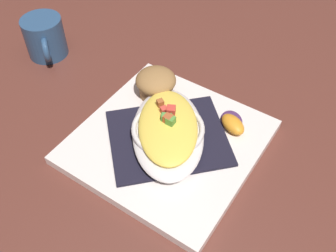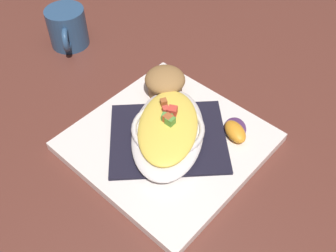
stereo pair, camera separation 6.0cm
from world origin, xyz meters
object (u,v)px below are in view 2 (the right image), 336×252
at_px(coffee_mug, 68,29).
at_px(orange_garnish, 235,131).
at_px(muffin, 165,82).
at_px(gratin_dish, 168,129).
at_px(square_plate, 168,142).

bearing_deg(coffee_mug, orange_garnish, -79.49).
height_order(orange_garnish, coffee_mug, coffee_mug).
bearing_deg(coffee_mug, muffin, -79.20).
bearing_deg(gratin_dish, square_plate, -133.98).
bearing_deg(orange_garnish, square_plate, 145.74).
height_order(gratin_dish, orange_garnish, gratin_dish).
bearing_deg(orange_garnish, muffin, 100.00).
xyz_separation_m(gratin_dish, orange_garnish, (0.09, -0.06, -0.01)).
height_order(square_plate, orange_garnish, orange_garnish).
height_order(square_plate, gratin_dish, gratin_dish).
bearing_deg(square_plate, orange_garnish, -34.26).
distance_m(muffin, coffee_mug, 0.26).
distance_m(gratin_dish, orange_garnish, 0.11).
bearing_deg(square_plate, muffin, 53.74).
distance_m(square_plate, coffee_mug, 0.34).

